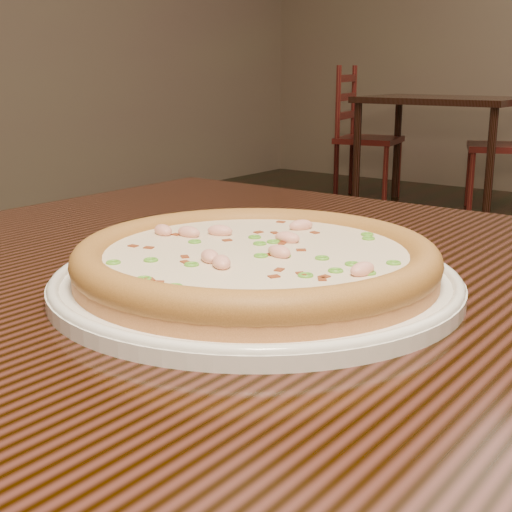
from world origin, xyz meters
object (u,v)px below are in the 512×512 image
Objects in this scene: pizza at (256,259)px; chair_b at (510,146)px; plate at (256,280)px; bg_table_left at (441,112)px; chair_a at (362,138)px; hero_table at (405,413)px.

pizza is 4.43m from chair_b.
bg_table_left is (-1.53, 4.05, -0.10)m from plate.
chair_b is at bearing 28.32° from bg_table_left.
chair_a is (-0.63, 0.09, -0.22)m from bg_table_left.
chair_a is (-2.17, 4.15, -0.32)m from plate.
bg_table_left is at bearing -8.49° from chair_a.
pizza reaches higher than plate.
chair_a is (-2.17, 4.15, -0.34)m from pizza.
plate is 0.35× the size of bg_table_left.
bg_table_left is 0.50m from chair_b.
chair_a is at bearing 117.58° from plate.
pizza is at bearing -75.09° from chair_b.
pizza is 4.69m from chair_a.
plate is at bearing -75.09° from chair_b.
hero_table and bg_table_left have the same top height.
bg_table_left is 1.05× the size of chair_b.
chair_b is at bearing 6.60° from chair_a.
plate is 0.02m from pizza.
plate is at bearing -157.38° from hero_table.
chair_b reaches higher than bg_table_left.
plate is at bearing -5.42° from pizza.
chair_b is at bearing 104.91° from pizza.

